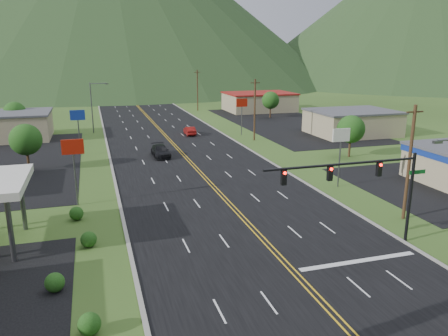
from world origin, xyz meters
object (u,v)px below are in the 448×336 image
object	(u,v)px
traffic_signal	(366,179)
streetlight_west	(93,104)
car_dark_mid	(161,151)
car_red_far	(190,131)

from	to	relation	value
traffic_signal	streetlight_west	distance (m)	58.88
car_dark_mid	car_red_far	bearing A→B (deg)	62.76
car_dark_mid	car_red_far	size ratio (longest dim) A/B	1.22
traffic_signal	car_red_far	size ratio (longest dim) A/B	2.96
streetlight_west	car_dark_mid	size ratio (longest dim) A/B	1.67
streetlight_west	car_red_far	bearing A→B (deg)	-24.67
traffic_signal	streetlight_west	world-z (taller)	streetlight_west
traffic_signal	car_dark_mid	xyz separation A→B (m)	(-9.75, 33.61, -4.55)
car_red_far	traffic_signal	bearing A→B (deg)	94.33
streetlight_west	traffic_signal	bearing A→B (deg)	-72.03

